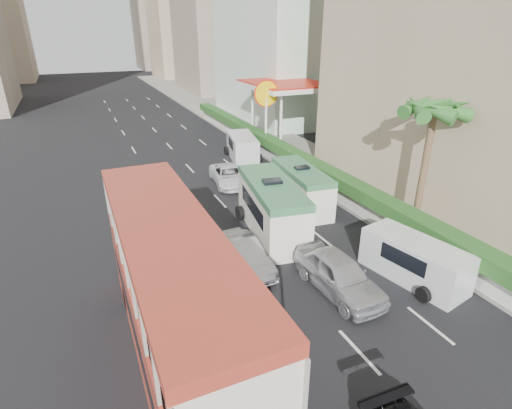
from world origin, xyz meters
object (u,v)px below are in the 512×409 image
minibus_near (272,208)px  van_asset (229,184)px  car_silver_lane_b (337,290)px  minibus_far (301,188)px  double_decker_bus (174,299)px  palm_tree (424,171)px  panel_van_near (414,260)px  panel_van_far (242,147)px  shell_station (285,113)px  car_silver_lane_a (243,268)px

minibus_near → van_asset: bearing=95.6°
car_silver_lane_b → minibus_far: size_ratio=0.85×
double_decker_bus → palm_tree: bearing=16.2°
minibus_near → panel_van_near: size_ratio=1.42×
van_asset → minibus_far: (2.60, -5.36, 1.21)m
double_decker_bus → car_silver_lane_b: double_decker_bus is taller
double_decker_bus → palm_tree: palm_tree is taller
minibus_near → panel_van_far: 13.35m
shell_station → van_asset: bearing=-136.3°
panel_van_far → van_asset: bearing=-109.3°
minibus_far → panel_van_far: bearing=93.1°
panel_van_far → car_silver_lane_a: bearing=-100.4°
van_asset → panel_van_near: 14.39m
double_decker_bus → minibus_near: double_decker_bus is taller
panel_van_near → shell_station: size_ratio=0.56×
car_silver_lane_b → palm_tree: (6.86, 2.81, 3.38)m
car_silver_lane_a → minibus_near: 4.00m
car_silver_lane_b → panel_van_far: (3.41, 18.59, 0.96)m
car_silver_lane_b → minibus_far: (2.88, 8.06, 1.21)m
shell_station → minibus_near: bearing=-120.0°
car_silver_lane_a → palm_tree: (9.78, -0.35, 3.38)m
double_decker_bus → panel_van_far: size_ratio=2.30×
car_silver_lane_a → van_asset: bearing=70.3°
minibus_far → palm_tree: palm_tree is taller
minibus_near → car_silver_lane_b: bearing=-78.6°
car_silver_lane_a → palm_tree: palm_tree is taller
car_silver_lane_b → van_asset: size_ratio=1.04×
panel_van_near → minibus_near: bearing=108.8°
van_asset → panel_van_far: 6.12m
car_silver_lane_a → panel_van_far: size_ratio=0.87×
car_silver_lane_a → panel_van_far: panel_van_far is taller
van_asset → minibus_near: 7.81m
panel_van_near → shell_station: shell_station is taller
double_decker_bus → panel_van_far: double_decker_bus is taller
shell_station → car_silver_lane_a: bearing=-122.7°
minibus_near → panel_van_near: 7.34m
palm_tree → minibus_near: bearing=157.4°
minibus_far → shell_station: (6.19, 13.75, 1.54)m
panel_van_far → shell_station: size_ratio=0.60×
minibus_near → palm_tree: palm_tree is taller
panel_van_far → minibus_near: bearing=-93.9°
double_decker_bus → car_silver_lane_b: (6.94, 1.19, -2.53)m
panel_van_near → panel_van_far: (-0.05, 19.18, 0.06)m
double_decker_bus → van_asset: 16.49m
double_decker_bus → panel_van_far: (10.35, 19.78, -1.57)m
van_asset → palm_tree: (6.59, -10.61, 3.38)m
car_silver_lane_b → panel_van_far: size_ratio=0.97×
car_silver_lane_b → panel_van_far: bearing=77.0°
minibus_near → palm_tree: bearing=-13.3°
double_decker_bus → palm_tree: size_ratio=1.72×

